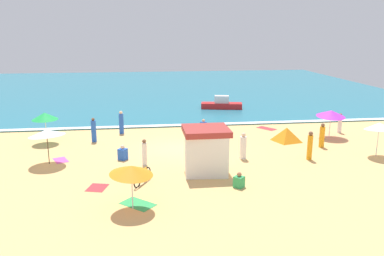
{
  "coord_description": "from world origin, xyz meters",
  "views": [
    {
      "loc": [
        -2.11,
        -24.79,
        7.61
      ],
      "look_at": [
        1.43,
        2.34,
        0.8
      ],
      "focal_mm": 36.58,
      "sensor_mm": 36.0,
      "label": 1
    }
  ],
  "objects_px": {
    "beach_umbrella_5": "(331,113)",
    "beachgoer_0": "(243,147)",
    "lifeguard_cabana": "(206,150)",
    "beachgoer_3": "(310,146)",
    "beachgoer_6": "(94,131)",
    "beach_umbrella_2": "(47,133)",
    "beach_umbrella_3": "(45,116)",
    "beachgoer_4": "(123,153)",
    "beach_umbrella_1": "(379,126)",
    "beach_umbrella_4": "(131,170)",
    "small_boat_0": "(222,104)",
    "beachgoer_1": "(239,181)",
    "beachgoer_7": "(203,125)",
    "beachgoer_9": "(340,124)",
    "beachgoer_5": "(144,153)",
    "beach_tent": "(287,135)",
    "parked_bicycle": "(142,176)",
    "beachgoer_8": "(322,136)",
    "beachgoer_11": "(121,123)"
  },
  "relations": [
    {
      "from": "beachgoer_4",
      "to": "beach_umbrella_1",
      "type": "bearing_deg",
      "value": -4.86
    },
    {
      "from": "beach_umbrella_1",
      "to": "beach_umbrella_5",
      "type": "xyz_separation_m",
      "value": [
        -0.86,
        4.56,
        -0.12
      ]
    },
    {
      "from": "parked_bicycle",
      "to": "beachgoer_9",
      "type": "xyz_separation_m",
      "value": [
        15.08,
        8.41,
        0.34
      ]
    },
    {
      "from": "lifeguard_cabana",
      "to": "beach_umbrella_5",
      "type": "xyz_separation_m",
      "value": [
        10.19,
        6.02,
        0.51
      ]
    },
    {
      "from": "beach_umbrella_4",
      "to": "beach_tent",
      "type": "distance_m",
      "value": 14.33
    },
    {
      "from": "beachgoer_7",
      "to": "beachgoer_9",
      "type": "relative_size",
      "value": 0.61
    },
    {
      "from": "lifeguard_cabana",
      "to": "beach_tent",
      "type": "xyz_separation_m",
      "value": [
        6.68,
        5.4,
        -0.79
      ]
    },
    {
      "from": "beachgoer_11",
      "to": "beach_umbrella_2",
      "type": "bearing_deg",
      "value": -120.83
    },
    {
      "from": "beachgoer_1",
      "to": "beachgoer_11",
      "type": "distance_m",
      "value": 13.12
    },
    {
      "from": "beach_umbrella_5",
      "to": "beachgoer_0",
      "type": "height_order",
      "value": "beach_umbrella_5"
    },
    {
      "from": "beachgoer_4",
      "to": "beach_umbrella_4",
      "type": "bearing_deg",
      "value": -84.18
    },
    {
      "from": "beachgoer_1",
      "to": "beachgoer_4",
      "type": "xyz_separation_m",
      "value": [
        -5.94,
        5.12,
        0.06
      ]
    },
    {
      "from": "beachgoer_4",
      "to": "beachgoer_5",
      "type": "height_order",
      "value": "beachgoer_5"
    },
    {
      "from": "beach_umbrella_4",
      "to": "small_boat_0",
      "type": "height_order",
      "value": "beach_umbrella_4"
    },
    {
      "from": "beachgoer_0",
      "to": "beachgoer_3",
      "type": "height_order",
      "value": "beachgoer_3"
    },
    {
      "from": "beachgoer_4",
      "to": "beachgoer_7",
      "type": "xyz_separation_m",
      "value": [
        5.98,
        6.47,
        0.01
      ]
    },
    {
      "from": "beachgoer_7",
      "to": "beachgoer_9",
      "type": "height_order",
      "value": "beachgoer_9"
    },
    {
      "from": "beach_umbrella_3",
      "to": "beachgoer_11",
      "type": "relative_size",
      "value": 1.24
    },
    {
      "from": "beachgoer_0",
      "to": "beachgoer_5",
      "type": "distance_m",
      "value": 5.99
    },
    {
      "from": "beach_umbrella_5",
      "to": "small_boat_0",
      "type": "height_order",
      "value": "beach_umbrella_5"
    },
    {
      "from": "beachgoer_8",
      "to": "small_boat_0",
      "type": "relative_size",
      "value": 0.39
    },
    {
      "from": "beachgoer_1",
      "to": "beachgoer_8",
      "type": "distance_m",
      "value": 9.44
    },
    {
      "from": "beachgoer_8",
      "to": "small_boat_0",
      "type": "xyz_separation_m",
      "value": [
        -4.03,
        13.69,
        -0.26
      ]
    },
    {
      "from": "beach_umbrella_1",
      "to": "beachgoer_9",
      "type": "relative_size",
      "value": 1.47
    },
    {
      "from": "beach_tent",
      "to": "beachgoer_8",
      "type": "xyz_separation_m",
      "value": [
        1.84,
        -1.64,
        0.27
      ]
    },
    {
      "from": "beachgoer_6",
      "to": "beach_umbrella_3",
      "type": "bearing_deg",
      "value": 177.34
    },
    {
      "from": "beachgoer_9",
      "to": "beachgoer_6",
      "type": "bearing_deg",
      "value": -179.6
    },
    {
      "from": "beachgoer_0",
      "to": "parked_bicycle",
      "type": "bearing_deg",
      "value": -152.32
    },
    {
      "from": "beach_umbrella_2",
      "to": "beach_umbrella_3",
      "type": "bearing_deg",
      "value": 103.8
    },
    {
      "from": "small_boat_0",
      "to": "beachgoer_4",
      "type": "bearing_deg",
      "value": -121.9
    },
    {
      "from": "beach_umbrella_5",
      "to": "beachgoer_4",
      "type": "xyz_separation_m",
      "value": [
        -14.82,
        -3.23,
        -1.41
      ]
    },
    {
      "from": "beach_umbrella_1",
      "to": "beachgoer_1",
      "type": "height_order",
      "value": "beach_umbrella_1"
    },
    {
      "from": "beach_tent",
      "to": "beachgoer_0",
      "type": "height_order",
      "value": "beachgoer_0"
    },
    {
      "from": "beachgoer_0",
      "to": "beachgoer_6",
      "type": "height_order",
      "value": "beachgoer_6"
    },
    {
      "from": "beachgoer_8",
      "to": "small_boat_0",
      "type": "height_order",
      "value": "beachgoer_8"
    },
    {
      "from": "beach_tent",
      "to": "beach_umbrella_1",
      "type": "bearing_deg",
      "value": -41.97
    },
    {
      "from": "beach_tent",
      "to": "small_boat_0",
      "type": "relative_size",
      "value": 0.51
    },
    {
      "from": "beachgoer_7",
      "to": "beachgoer_5",
      "type": "bearing_deg",
      "value": -121.45
    },
    {
      "from": "beachgoer_5",
      "to": "lifeguard_cabana",
      "type": "bearing_deg",
      "value": -25.85
    },
    {
      "from": "parked_bicycle",
      "to": "beachgoer_4",
      "type": "xyz_separation_m",
      "value": [
        -1.16,
        3.99,
        0.01
      ]
    },
    {
      "from": "beachgoer_0",
      "to": "beachgoer_4",
      "type": "distance_m",
      "value": 7.33
    },
    {
      "from": "beach_umbrella_3",
      "to": "beachgoer_9",
      "type": "relative_size",
      "value": 1.43
    },
    {
      "from": "beach_umbrella_1",
      "to": "beachgoer_7",
      "type": "relative_size",
      "value": 2.42
    },
    {
      "from": "beachgoer_7",
      "to": "beachgoer_9",
      "type": "xyz_separation_m",
      "value": [
        10.25,
        -2.05,
        0.32
      ]
    },
    {
      "from": "beach_tent",
      "to": "small_boat_0",
      "type": "bearing_deg",
      "value": 100.32
    },
    {
      "from": "beach_umbrella_3",
      "to": "beachgoer_8",
      "type": "relative_size",
      "value": 1.32
    },
    {
      "from": "beachgoer_3",
      "to": "beachgoer_11",
      "type": "distance_m",
      "value": 13.98
    },
    {
      "from": "beachgoer_3",
      "to": "beachgoer_6",
      "type": "xyz_separation_m",
      "value": [
        -13.41,
        5.73,
        -0.05
      ]
    },
    {
      "from": "lifeguard_cabana",
      "to": "beachgoer_5",
      "type": "xyz_separation_m",
      "value": [
        -3.33,
        1.61,
        -0.53
      ]
    },
    {
      "from": "beachgoer_7",
      "to": "beach_tent",
      "type": "bearing_deg",
      "value": -35.99
    }
  ]
}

